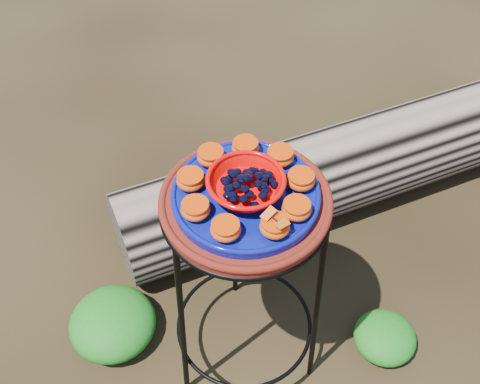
{
  "coord_description": "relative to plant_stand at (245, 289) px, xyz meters",
  "views": [
    {
      "loc": [
        -0.13,
        -0.88,
        1.78
      ],
      "look_at": [
        -0.01,
        0.0,
        0.76
      ],
      "focal_mm": 45.0,
      "sensor_mm": 36.0,
      "label": 1
    }
  ],
  "objects": [
    {
      "name": "orange_half_7",
      "position": [
        -0.12,
        -0.05,
        0.42
      ],
      "size": [
        0.07,
        0.07,
        0.04
      ],
      "primitive_type": "ellipsoid",
      "color": "red",
      "rests_on": "cobalt_plate"
    },
    {
      "name": "terracotta_saucer",
      "position": [
        0.0,
        0.0,
        0.37
      ],
      "size": [
        0.39,
        0.39,
        0.03
      ],
      "primitive_type": "cylinder",
      "color": "#5A1611",
      "rests_on": "plant_stand"
    },
    {
      "name": "plant_stand",
      "position": [
        0.0,
        0.0,
        0.0
      ],
      "size": [
        0.44,
        0.44,
        0.7
      ],
      "primitive_type": null,
      "color": "black",
      "rests_on": "ground"
    },
    {
      "name": "orange_half_5",
      "position": [
        -0.07,
        0.11,
        0.42
      ],
      "size": [
        0.07,
        0.07,
        0.04
      ],
      "primitive_type": "ellipsoid",
      "color": "red",
      "rests_on": "cobalt_plate"
    },
    {
      "name": "orange_half_3",
      "position": [
        0.09,
        0.09,
        0.42
      ],
      "size": [
        0.07,
        0.07,
        0.04
      ],
      "primitive_type": "ellipsoid",
      "color": "red",
      "rests_on": "cobalt_plate"
    },
    {
      "name": "cobalt_plate",
      "position": [
        0.0,
        0.0,
        0.39
      ],
      "size": [
        0.34,
        0.34,
        0.02
      ],
      "primitive_type": "cylinder",
      "color": "#040E58",
      "rests_on": "terracotta_saucer"
    },
    {
      "name": "orange_half_1",
      "position": [
        0.1,
        -0.08,
        0.42
      ],
      "size": [
        0.07,
        0.07,
        0.04
      ],
      "primitive_type": "ellipsoid",
      "color": "red",
      "rests_on": "cobalt_plate"
    },
    {
      "name": "red_bowl",
      "position": [
        0.0,
        0.0,
        0.43
      ],
      "size": [
        0.17,
        0.17,
        0.05
      ],
      "primitive_type": null,
      "color": "#D30603",
      "rests_on": "cobalt_plate"
    },
    {
      "name": "orange_half_0",
      "position": [
        0.05,
        -0.12,
        0.42
      ],
      "size": [
        0.07,
        0.07,
        0.04
      ],
      "primitive_type": "ellipsoid",
      "color": "red",
      "rests_on": "cobalt_plate"
    },
    {
      "name": "ground",
      "position": [
        0.0,
        0.0,
        -0.35
      ],
      "size": [
        60.0,
        60.0,
        0.0
      ],
      "primitive_type": "plane",
      "color": "black"
    },
    {
      "name": "foliage_left",
      "position": [
        -0.41,
        0.11,
        -0.28
      ],
      "size": [
        0.28,
        0.28,
        0.14
      ],
      "primitive_type": "ellipsoid",
      "color": "#126014",
      "rests_on": "ground"
    },
    {
      "name": "foliage_right",
      "position": [
        0.44,
        -0.05,
        -0.3
      ],
      "size": [
        0.2,
        0.2,
        0.1
      ],
      "primitive_type": "ellipsoid",
      "color": "#126014",
      "rests_on": "ground"
    },
    {
      "name": "butterfly",
      "position": [
        0.05,
        -0.12,
        0.45
      ],
      "size": [
        0.08,
        0.08,
        0.01
      ],
      "primitive_type": null,
      "rotation": [
        0.0,
        0.0,
        0.64
      ],
      "color": "#D65612",
      "rests_on": "orange_half_0"
    },
    {
      "name": "driftwood_log",
      "position": [
        0.46,
        0.59,
        -0.19
      ],
      "size": [
        1.78,
        0.9,
        0.32
      ],
      "primitive_type": null,
      "rotation": [
        0.0,
        0.0,
        0.27
      ],
      "color": "black",
      "rests_on": "ground"
    },
    {
      "name": "foliage_back",
      "position": [
        -0.16,
        0.52,
        -0.27
      ],
      "size": [
        0.3,
        0.3,
        0.15
      ],
      "primitive_type": "ellipsoid",
      "color": "#126014",
      "rests_on": "ground"
    },
    {
      "name": "orange_half_8",
      "position": [
        -0.06,
        -0.11,
        0.42
      ],
      "size": [
        0.07,
        0.07,
        0.04
      ],
      "primitive_type": "ellipsoid",
      "color": "red",
      "rests_on": "cobalt_plate"
    },
    {
      "name": "orange_half_6",
      "position": [
        -0.12,
        0.04,
        0.42
      ],
      "size": [
        0.07,
        0.07,
        0.04
      ],
      "primitive_type": "ellipsoid",
      "color": "red",
      "rests_on": "cobalt_plate"
    },
    {
      "name": "orange_half_4",
      "position": [
        0.02,
        0.13,
        0.42
      ],
      "size": [
        0.07,
        0.07,
        0.04
      ],
      "primitive_type": "ellipsoid",
      "color": "red",
      "rests_on": "cobalt_plate"
    },
    {
      "name": "orange_half_2",
      "position": [
        0.13,
        0.01,
        0.42
      ],
      "size": [
        0.07,
        0.07,
        0.04
      ],
      "primitive_type": "ellipsoid",
      "color": "red",
      "rests_on": "cobalt_plate"
    },
    {
      "name": "glass_gems",
      "position": [
        0.0,
        0.0,
        0.46
      ],
      "size": [
        0.13,
        0.13,
        0.02
      ],
      "primitive_type": null,
      "color": "black",
      "rests_on": "red_bowl"
    }
  ]
}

